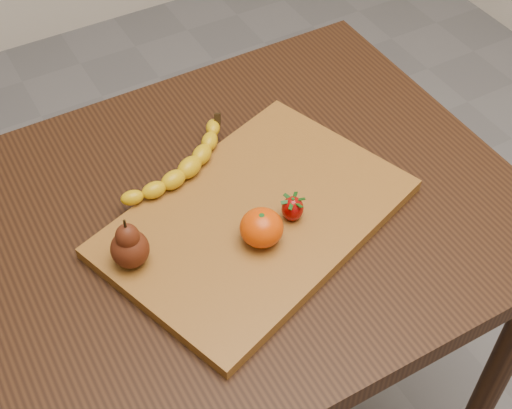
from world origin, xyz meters
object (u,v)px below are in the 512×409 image
cutting_board (256,218)px  mandarin (262,228)px  pear (129,242)px  table (205,262)px

cutting_board → mandarin: 0.06m
cutting_board → pear: 0.20m
cutting_board → pear: size_ratio=5.25×
table → pear: (-0.13, -0.03, 0.16)m
pear → mandarin: (0.18, -0.06, -0.02)m
table → cutting_board: size_ratio=2.22×
table → pear: bearing=-165.6°
cutting_board → pear: (-0.20, 0.01, 0.05)m
table → pear: size_ratio=11.67×
pear → mandarin: size_ratio=1.35×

